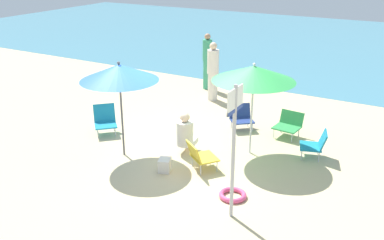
{
  "coord_description": "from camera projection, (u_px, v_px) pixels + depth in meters",
  "views": [
    {
      "loc": [
        4.34,
        -7.19,
        4.08
      ],
      "look_at": [
        0.08,
        0.29,
        0.7
      ],
      "focal_mm": 40.89,
      "sensor_mm": 36.0,
      "label": 1
    }
  ],
  "objects": [
    {
      "name": "beach_bag",
      "position": [
        165.0,
        165.0,
        8.55
      ],
      "size": [
        0.3,
        0.33,
        0.26
      ],
      "primitive_type": "cube",
      "rotation": [
        0.0,
        0.0,
        1.93
      ],
      "color": "silver",
      "rests_on": "ground_plane"
    },
    {
      "name": "swim_ring",
      "position": [
        233.0,
        195.0,
        7.68
      ],
      "size": [
        0.49,
        0.49,
        0.09
      ],
      "primitive_type": "torus",
      "color": "#E54C7F",
      "rests_on": "ground_plane"
    },
    {
      "name": "person_b",
      "position": [
        207.0,
        61.0,
        13.36
      ],
      "size": [
        0.29,
        0.29,
        1.72
      ],
      "rotation": [
        0.0,
        0.0,
        0.31
      ],
      "color": "#389970",
      "rests_on": "ground_plane"
    },
    {
      "name": "beach_chair_a",
      "position": [
        105.0,
        119.0,
        10.29
      ],
      "size": [
        0.76,
        0.76,
        0.66
      ],
      "rotation": [
        0.0,
        0.0,
        -0.8
      ],
      "color": "teal",
      "rests_on": "ground_plane"
    },
    {
      "name": "ground_plane",
      "position": [
        182.0,
        154.0,
        9.31
      ],
      "size": [
        40.0,
        40.0,
        0.0
      ],
      "primitive_type": "plane",
      "color": "#D3BC8C"
    },
    {
      "name": "beach_chair_b",
      "position": [
        241.0,
        116.0,
        10.54
      ],
      "size": [
        0.73,
        0.73,
        0.58
      ],
      "rotation": [
        0.0,
        0.0,
        -0.86
      ],
      "color": "navy",
      "rests_on": "ground_plane"
    },
    {
      "name": "umbrella_blue",
      "position": [
        119.0,
        73.0,
        8.64
      ],
      "size": [
        1.58,
        1.58,
        2.02
      ],
      "color": "#4C4C51",
      "rests_on": "ground_plane"
    },
    {
      "name": "beach_chair_c",
      "position": [
        316.0,
        144.0,
        9.05
      ],
      "size": [
        0.64,
        0.62,
        0.59
      ],
      "rotation": [
        0.0,
        0.0,
        -2.84
      ],
      "color": "teal",
      "rests_on": "ground_plane"
    },
    {
      "name": "beach_chair_e",
      "position": [
        289.0,
        124.0,
        10.12
      ],
      "size": [
        0.61,
        0.63,
        0.56
      ],
      "rotation": [
        0.0,
        0.0,
        -1.68
      ],
      "color": "#33934C",
      "rests_on": "ground_plane"
    },
    {
      "name": "beach_chair_d",
      "position": [
        200.0,
        155.0,
        8.54
      ],
      "size": [
        0.72,
        0.72,
        0.59
      ],
      "rotation": [
        0.0,
        0.0,
        0.92
      ],
      "color": "gold",
      "rests_on": "ground_plane"
    },
    {
      "name": "umbrella_green",
      "position": [
        254.0,
        74.0,
        8.74
      ],
      "size": [
        1.7,
        1.7,
        1.97
      ],
      "color": "silver",
      "rests_on": "ground_plane"
    },
    {
      "name": "warning_sign",
      "position": [
        234.0,
        134.0,
        6.63
      ],
      "size": [
        0.06,
        0.51,
        2.24
      ],
      "rotation": [
        0.0,
        0.0,
        -0.01
      ],
      "color": "#ADADB2",
      "rests_on": "ground_plane"
    },
    {
      "name": "person_c",
      "position": [
        186.0,
        134.0,
        9.18
      ],
      "size": [
        0.42,
        0.57,
        0.95
      ],
      "rotation": [
        0.0,
        0.0,
        1.76
      ],
      "color": "silver",
      "rests_on": "ground_plane"
    },
    {
      "name": "person_a",
      "position": [
        213.0,
        72.0,
        12.35
      ],
      "size": [
        0.33,
        0.33,
        1.68
      ],
      "rotation": [
        0.0,
        0.0,
        1.06
      ],
      "color": "silver",
      "rests_on": "ground_plane"
    },
    {
      "name": "sea_water",
      "position": [
        330.0,
        44.0,
        20.04
      ],
      "size": [
        40.0,
        16.0,
        0.01
      ],
      "primitive_type": "cube",
      "color": "teal",
      "rests_on": "ground_plane"
    }
  ]
}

